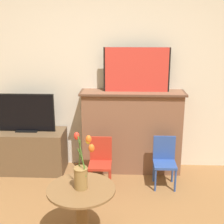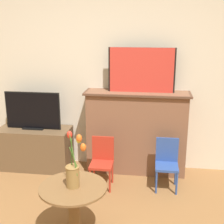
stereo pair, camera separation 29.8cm
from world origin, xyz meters
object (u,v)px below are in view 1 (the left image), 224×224
(painting, at_px, (137,70))
(chair_blue, at_px, (164,159))
(vase_tulips, at_px, (82,171))
(tv_monitor, at_px, (26,113))
(chair_red, at_px, (100,160))

(painting, relative_size, chair_blue, 1.36)
(vase_tulips, bearing_deg, tv_monitor, 123.08)
(tv_monitor, xyz_separation_m, chair_red, (0.99, -0.38, -0.46))
(chair_red, height_order, chair_blue, same)
(tv_monitor, relative_size, chair_red, 1.22)
(painting, distance_m, chair_red, 1.20)
(chair_red, xyz_separation_m, chair_blue, (0.77, 0.06, 0.00))
(chair_blue, relative_size, vase_tulips, 1.19)
(painting, xyz_separation_m, vase_tulips, (-0.50, -1.48, -0.65))
(painting, xyz_separation_m, chair_blue, (0.34, -0.40, -1.02))
(painting, bearing_deg, tv_monitor, -176.85)
(painting, distance_m, tv_monitor, 1.53)
(tv_monitor, bearing_deg, painting, 3.15)
(painting, relative_size, chair_red, 1.36)
(tv_monitor, height_order, chair_blue, tv_monitor)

